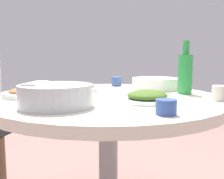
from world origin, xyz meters
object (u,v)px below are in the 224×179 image
at_px(round_dining_table, 108,111).
at_px(dish_eggplant, 81,88).
at_px(dish_greens, 147,97).
at_px(rice_bowl, 56,95).
at_px(green_bottle, 185,73).
at_px(dish_tofu_braise, 27,93).
at_px(soup_bowl, 155,84).
at_px(tea_cup_far, 116,81).
at_px(tea_cup_near, 219,93).
at_px(tea_cup_side, 166,107).

relative_size(round_dining_table, dish_eggplant, 5.49).
xyz_separation_m(round_dining_table, dish_greens, (0.23, 0.11, 0.10)).
bearing_deg(rice_bowl, green_bottle, 99.72).
height_order(dish_eggplant, green_bottle, green_bottle).
height_order(dish_eggplant, dish_tofu_braise, dish_tofu_braise).
height_order(rice_bowl, soup_bowl, rice_bowl).
xyz_separation_m(dish_tofu_braise, tea_cup_far, (-0.28, 0.61, 0.01)).
height_order(tea_cup_near, tea_cup_far, tea_cup_near).
distance_m(rice_bowl, soup_bowl, 0.76).
relative_size(dish_eggplant, tea_cup_side, 2.86).
distance_m(soup_bowl, tea_cup_side, 0.72).
height_order(soup_bowl, dish_tofu_braise, soup_bowl).
bearing_deg(soup_bowl, rice_bowl, -62.01).
xyz_separation_m(dish_greens, tea_cup_near, (0.08, 0.33, 0.01)).
distance_m(green_bottle, tea_cup_side, 0.56).
bearing_deg(tea_cup_far, tea_cup_side, -10.41).
bearing_deg(rice_bowl, round_dining_table, 122.97).
relative_size(rice_bowl, tea_cup_side, 4.05).
bearing_deg(round_dining_table, tea_cup_far, 152.94).
relative_size(dish_greens, tea_cup_side, 3.13).
distance_m(rice_bowl, tea_cup_side, 0.45).
height_order(dish_greens, tea_cup_side, tea_cup_side).
xyz_separation_m(round_dining_table, tea_cup_near, (0.31, 0.44, 0.12)).
relative_size(round_dining_table, dish_greens, 5.02).
relative_size(dish_tofu_braise, tea_cup_side, 3.29).
bearing_deg(tea_cup_far, dish_tofu_braise, -65.49).
bearing_deg(tea_cup_far, green_bottle, 24.09).
xyz_separation_m(round_dining_table, dish_tofu_braise, (-0.13, -0.40, 0.10)).
height_order(soup_bowl, tea_cup_side, soup_bowl).
xyz_separation_m(dish_greens, tea_cup_side, (0.25, -0.06, 0.01)).
relative_size(rice_bowl, dish_eggplant, 1.42).
bearing_deg(round_dining_table, tea_cup_near, 54.49).
bearing_deg(dish_tofu_braise, tea_cup_far, 114.51).
xyz_separation_m(dish_greens, dish_tofu_braise, (-0.36, -0.50, -0.00)).
bearing_deg(dish_tofu_braise, tea_cup_side, 35.93).
relative_size(round_dining_table, tea_cup_side, 15.72).
relative_size(dish_greens, tea_cup_far, 3.36).
bearing_deg(round_dining_table, dish_greens, 24.81).
height_order(rice_bowl, green_bottle, green_bottle).
bearing_deg(tea_cup_near, dish_tofu_braise, -118.12).
distance_m(dish_tofu_braise, tea_cup_near, 0.95).
xyz_separation_m(round_dining_table, tea_cup_side, (0.48, 0.05, 0.11)).
distance_m(rice_bowl, tea_cup_far, 0.79).
height_order(dish_tofu_braise, tea_cup_side, tea_cup_side).
height_order(rice_bowl, tea_cup_side, rice_bowl).
bearing_deg(tea_cup_side, round_dining_table, -174.45).
distance_m(round_dining_table, dish_eggplant, 0.28).
distance_m(dish_greens, dish_eggplant, 0.51).
distance_m(dish_tofu_braise, tea_cup_far, 0.67).
distance_m(dish_eggplant, dish_tofu_braise, 0.34).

